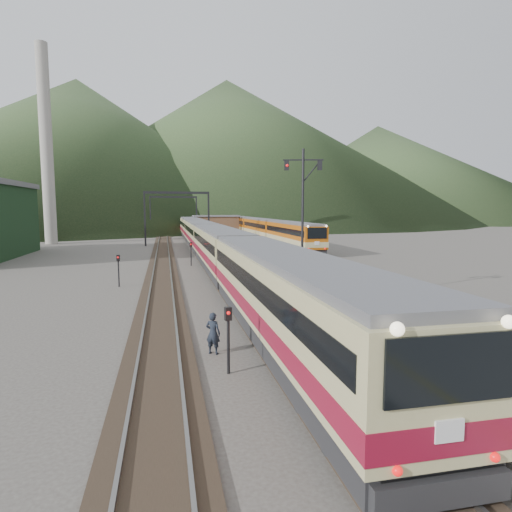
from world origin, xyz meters
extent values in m
plane|color=#47423D|center=(0.00, 0.00, 0.00)|extent=(400.00, 400.00, 0.00)
cube|color=black|center=(0.00, 40.00, 0.06)|extent=(2.60, 200.00, 0.12)
cube|color=slate|center=(-0.72, 40.00, 0.16)|extent=(0.10, 200.00, 0.14)
cube|color=slate|center=(0.72, 40.00, 0.16)|extent=(0.10, 200.00, 0.14)
cube|color=black|center=(-5.00, 40.00, 0.06)|extent=(2.60, 200.00, 0.12)
cube|color=slate|center=(-5.72, 40.00, 0.16)|extent=(0.10, 200.00, 0.14)
cube|color=slate|center=(-4.28, 40.00, 0.16)|extent=(0.10, 200.00, 0.14)
cube|color=black|center=(11.50, 40.00, 0.06)|extent=(2.60, 200.00, 0.12)
cube|color=slate|center=(10.78, 40.00, 0.16)|extent=(0.10, 200.00, 0.14)
cube|color=slate|center=(12.22, 40.00, 0.16)|extent=(0.10, 200.00, 0.14)
cube|color=gray|center=(5.60, 38.00, 0.50)|extent=(8.00, 100.00, 1.00)
cube|color=black|center=(-7.50, 55.00, 4.00)|extent=(0.25, 0.25, 8.00)
cube|color=black|center=(1.80, 55.00, 4.00)|extent=(0.25, 0.25, 8.00)
cube|color=black|center=(-2.85, 55.00, 7.80)|extent=(9.30, 0.22, 0.35)
cube|color=black|center=(-7.50, 80.00, 4.00)|extent=(0.25, 0.25, 8.00)
cube|color=black|center=(1.80, 80.00, 4.00)|extent=(0.25, 0.25, 8.00)
cube|color=black|center=(-2.85, 80.00, 7.80)|extent=(9.30, 0.22, 0.35)
cylinder|color=#9E998E|center=(-22.00, 62.00, 15.00)|extent=(1.80, 1.80, 30.00)
cube|color=brown|center=(5.60, 78.00, 2.40)|extent=(9.00, 4.00, 2.80)
cube|color=slate|center=(5.60, 78.00, 3.95)|extent=(9.40, 4.40, 0.30)
cone|color=#274020|center=(-40.00, 190.00, 30.00)|extent=(180.00, 180.00, 60.00)
cone|color=#274020|center=(30.00, 230.00, 37.50)|extent=(220.00, 220.00, 75.00)
cone|color=#274020|center=(110.00, 210.00, 25.00)|extent=(160.00, 160.00, 50.00)
cube|color=tan|center=(0.00, 6.91, 2.10)|extent=(3.06, 20.57, 3.73)
cube|color=tan|center=(0.00, 27.98, 2.10)|extent=(3.06, 20.57, 3.73)
cube|color=tan|center=(0.00, 49.05, 2.10)|extent=(3.06, 20.57, 3.73)
cube|color=tan|center=(0.00, 70.12, 2.10)|extent=(3.06, 20.57, 3.73)
cube|color=#A44E0C|center=(11.50, 43.54, 1.87)|extent=(2.69, 18.07, 3.28)
cube|color=#A44E0C|center=(11.50, 62.11, 1.87)|extent=(2.69, 18.07, 3.28)
cube|color=#A44E0C|center=(11.50, 80.68, 1.87)|extent=(2.69, 18.07, 3.28)
cylinder|color=black|center=(2.77, 13.11, 4.86)|extent=(0.14, 0.14, 7.73)
cube|color=black|center=(2.77, 13.11, 8.13)|extent=(2.15, 0.61, 0.07)
cube|color=black|center=(1.90, 13.34, 7.83)|extent=(0.29, 0.24, 0.50)
cube|color=black|center=(3.64, 12.89, 7.83)|extent=(0.29, 0.24, 0.50)
cylinder|color=black|center=(-2.70, 4.21, 1.00)|extent=(0.10, 0.10, 2.00)
cube|color=black|center=(-2.70, 4.21, 2.05)|extent=(0.25, 0.21, 0.45)
cylinder|color=black|center=(-2.28, 31.74, 1.00)|extent=(0.10, 0.10, 2.00)
cube|color=black|center=(-2.28, 31.74, 2.05)|extent=(0.25, 0.21, 0.45)
cylinder|color=black|center=(-7.94, 21.64, 1.00)|extent=(0.10, 0.10, 2.00)
cube|color=black|center=(-7.94, 21.64, 2.05)|extent=(0.26, 0.22, 0.45)
imported|color=black|center=(-2.98, 6.28, 0.80)|extent=(0.70, 0.64, 1.61)
camera|label=1|loc=(-4.68, -9.48, 5.51)|focal=30.00mm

